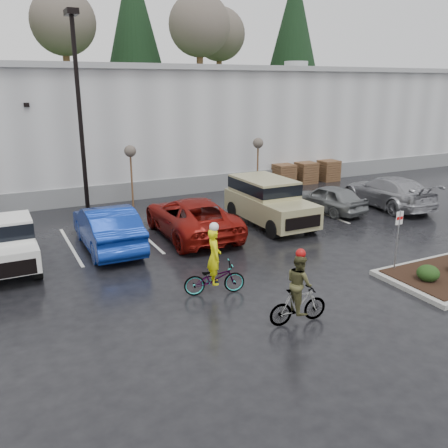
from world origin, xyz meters
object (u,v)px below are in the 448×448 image
cyclist_olive (299,296)px  sapling_east (258,146)px  pallet_stack_a (284,175)px  car_blue (107,227)px  car_far_silver (388,192)px  pallet_stack_c (328,170)px  lamppost (78,95)px  cyclist_hivis (214,272)px  fire_lane_sign (398,234)px  pallet_stack_b (306,173)px  car_red (191,217)px  pickup_white (2,239)px  car_grey (329,198)px  sapling_mid (130,155)px  suv_tan (270,203)px

cyclist_olive → sapling_east: bearing=-21.1°
pallet_stack_a → car_blue: size_ratio=0.26×
car_far_silver → cyclist_olive: bearing=39.7°
pallet_stack_c → lamppost: bearing=-172.9°
sapling_east → cyclist_hivis: 14.33m
lamppost → fire_lane_sign: size_ratio=4.19×
lamppost → cyclist_olive: bearing=-77.7°
pallet_stack_a → cyclist_hivis: size_ratio=0.59×
pallet_stack_b → car_far_silver: (0.14, -6.91, 0.12)m
fire_lane_sign → car_red: size_ratio=0.38×
pallet_stack_c → pickup_white: 21.13m
lamppost → fire_lane_sign: lamppost is taller
pallet_stack_b → cyclist_hivis: bearing=-135.0°
pallet_stack_c → car_grey: (-5.04, -6.36, 0.02)m
cyclist_hivis → sapling_mid: bearing=9.9°
sapling_mid → fire_lane_sign: (5.30, -12.80, -1.32)m
lamppost → sapling_mid: 4.00m
sapling_mid → pallet_stack_a: 10.26m
car_blue → cyclist_hivis: cyclist_hivis is taller
sapling_mid → sapling_east: bearing=0.0°
pallet_stack_a → fire_lane_sign: (-4.70, -13.80, 0.73)m
pickup_white → car_far_silver: (18.26, 0.14, -0.18)m
pickup_white → pallet_stack_a: bearing=23.3°
pickup_white → cyclist_olive: bearing=-50.1°
car_blue → car_red: (3.53, 0.04, -0.04)m
fire_lane_sign → suv_tan: bearing=95.5°
pickup_white → car_blue: 3.72m
pickup_white → car_blue: size_ratio=1.01×
fire_lane_sign → suv_tan: (-0.66, 6.84, -0.38)m
pallet_stack_b → car_blue: 15.95m
lamppost → cyclist_olive: lamppost is taller
suv_tan → pallet_stack_c: bearing=38.2°
sapling_mid → car_far_silver: 13.38m
pallet_stack_b → cyclist_olive: size_ratio=0.64×
car_blue → car_red: size_ratio=0.89×
car_grey → pallet_stack_c: bearing=-135.5°
car_blue → car_far_silver: bearing=-179.7°
pallet_stack_b → car_grey: (-3.24, -6.36, 0.02)m
sapling_east → car_far_silver: bearing=-53.7°
pallet_stack_b → pickup_white: pickup_white is taller
pallet_stack_a → sapling_east: bearing=-158.2°
sapling_east → pallet_stack_b: sapling_east is taller
pallet_stack_b → pickup_white: 19.44m
pallet_stack_c → pickup_white: size_ratio=0.26×
car_blue → car_far_silver: 14.55m
pallet_stack_b → fire_lane_sign: fire_lane_sign is taller
pickup_white → car_red: pickup_white is taller
sapling_mid → car_red: bearing=-81.9°
sapling_mid → car_grey: sapling_mid is taller
pallet_stack_b → cyclist_olive: (-11.32, -15.18, 0.11)m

